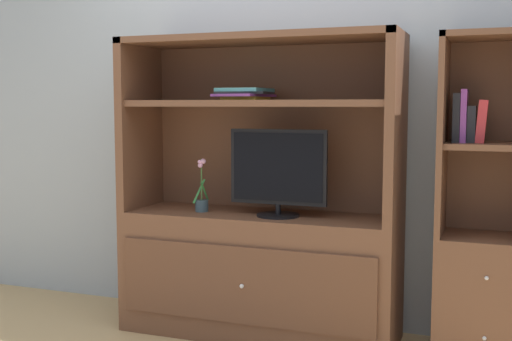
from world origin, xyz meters
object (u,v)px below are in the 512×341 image
(tv_monitor, at_px, (278,172))
(bookshelf_tall, at_px, (488,257))
(magazine_stack, at_px, (245,94))
(upright_book_row, at_px, (468,120))
(media_console, at_px, (259,242))
(potted_plant, at_px, (202,199))

(tv_monitor, bearing_deg, bookshelf_tall, 2.98)
(magazine_stack, bearing_deg, tv_monitor, -12.95)
(magazine_stack, bearing_deg, bookshelf_tall, 0.34)
(tv_monitor, distance_m, upright_book_row, 1.03)
(bookshelf_tall, height_order, upright_book_row, bookshelf_tall)
(media_console, bearing_deg, potted_plant, -170.42)
(magazine_stack, distance_m, bookshelf_tall, 1.55)
(media_console, relative_size, tv_monitor, 3.07)
(media_console, distance_m, potted_plant, 0.41)
(magazine_stack, bearing_deg, upright_book_row, -0.05)
(media_console, bearing_deg, magazine_stack, -176.50)
(upright_book_row, bearing_deg, potted_plant, -178.01)
(potted_plant, height_order, bookshelf_tall, bookshelf_tall)
(tv_monitor, distance_m, bookshelf_tall, 1.17)
(media_console, relative_size, upright_book_row, 6.37)
(media_console, height_order, potted_plant, media_console)
(media_console, distance_m, upright_book_row, 1.31)
(media_console, xyz_separation_m, bookshelf_tall, (1.23, 0.00, 0.01))
(potted_plant, bearing_deg, media_console, 9.58)
(upright_book_row, bearing_deg, media_console, 179.68)
(bookshelf_tall, bearing_deg, tv_monitor, -177.02)
(magazine_stack, bearing_deg, media_console, 3.50)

